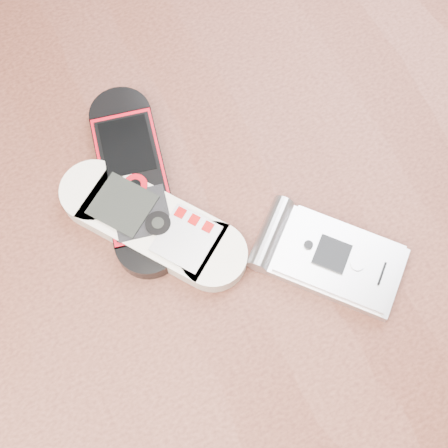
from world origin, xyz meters
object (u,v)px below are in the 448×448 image
nokia_white (152,224)px  motorola_razr (335,259)px  nokia_black_red (134,178)px  table (219,270)px

nokia_white → motorola_razr: same height
motorola_razr → nokia_black_red: bearing=89.4°
nokia_black_red → motorola_razr: 0.17m
nokia_white → nokia_black_red: bearing=51.4°
nokia_white → nokia_black_red: (0.00, 0.04, -0.00)m
table → nokia_white: size_ratio=7.36×
table → motorola_razr: (0.07, -0.06, 0.11)m
nokia_white → motorola_razr: 0.14m
nokia_white → nokia_black_red: 0.04m
table → nokia_black_red: 0.14m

